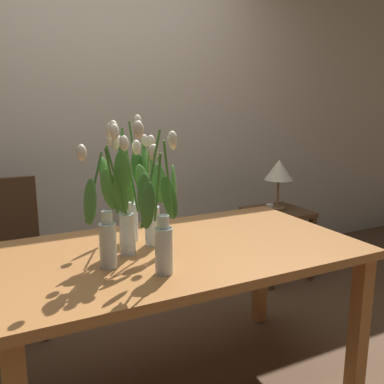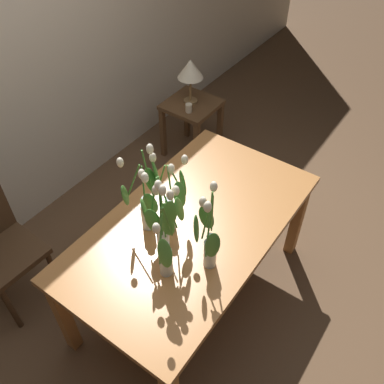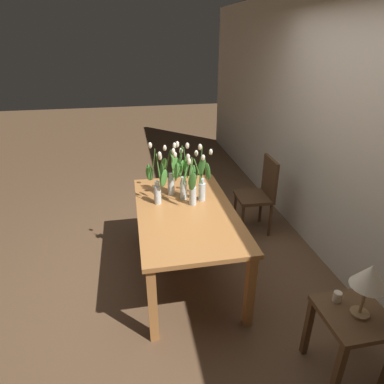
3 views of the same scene
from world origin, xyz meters
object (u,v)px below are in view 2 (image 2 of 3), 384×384
at_px(tulip_vase_4, 164,223).
at_px(side_table, 192,114).
at_px(tulip_vase_0, 170,202).
at_px(pillar_candle, 189,108).
at_px(tulip_vase_3, 208,241).
at_px(table_lamp, 190,70).
at_px(dining_table, 192,233).
at_px(tulip_vase_2, 164,246).
at_px(tulip_vase_1, 145,203).

bearing_deg(tulip_vase_4, side_table, 30.94).
distance_m(tulip_vase_0, pillar_candle, 1.50).
xyz_separation_m(tulip_vase_3, pillar_candle, (1.34, 1.09, -0.35)).
xyz_separation_m(table_lamp, pillar_candle, (-0.14, -0.08, -0.27)).
xyz_separation_m(dining_table, side_table, (1.28, 0.91, -0.22)).
bearing_deg(tulip_vase_2, tulip_vase_4, 38.40).
height_order(dining_table, tulip_vase_3, tulip_vase_3).
relative_size(tulip_vase_3, table_lamp, 1.46).
distance_m(tulip_vase_4, pillar_candle, 1.69).
distance_m(tulip_vase_1, pillar_candle, 1.52).
height_order(tulip_vase_0, table_lamp, tulip_vase_0).
xyz_separation_m(tulip_vase_3, tulip_vase_4, (-0.06, 0.23, 0.03)).
height_order(tulip_vase_4, pillar_candle, tulip_vase_4).
distance_m(dining_table, tulip_vase_0, 0.32).
distance_m(tulip_vase_3, side_table, 1.93).
bearing_deg(tulip_vase_2, pillar_candle, 31.88).
relative_size(side_table, table_lamp, 1.38).
bearing_deg(tulip_vase_1, table_lamp, 27.07).
height_order(tulip_vase_3, tulip_vase_4, tulip_vase_3).
distance_m(tulip_vase_2, side_table, 1.97).
xyz_separation_m(side_table, pillar_candle, (-0.13, -0.06, 0.16)).
height_order(tulip_vase_0, tulip_vase_2, tulip_vase_2).
bearing_deg(side_table, tulip_vase_4, -149.06).
height_order(tulip_vase_0, pillar_candle, tulip_vase_0).
bearing_deg(table_lamp, side_table, -116.53).
bearing_deg(table_lamp, tulip_vase_2, -148.25).
distance_m(tulip_vase_2, tulip_vase_4, 0.12).
distance_m(tulip_vase_2, tulip_vase_3, 0.22).
xyz_separation_m(tulip_vase_3, side_table, (1.47, 1.15, -0.51)).
distance_m(tulip_vase_1, tulip_vase_2, 0.31).
distance_m(dining_table, tulip_vase_1, 0.39).
height_order(tulip_vase_2, pillar_candle, tulip_vase_2).
relative_size(tulip_vase_2, table_lamp, 1.30).
relative_size(tulip_vase_0, table_lamp, 1.27).
bearing_deg(pillar_candle, tulip_vase_3, -140.95).
relative_size(tulip_vase_0, pillar_candle, 6.74).
height_order(dining_table, tulip_vase_0, tulip_vase_0).
relative_size(tulip_vase_2, pillar_candle, 6.89).
bearing_deg(tulip_vase_3, side_table, 38.03).
bearing_deg(tulip_vase_2, table_lamp, 31.75).
distance_m(tulip_vase_0, table_lamp, 1.62).
relative_size(table_lamp, pillar_candle, 5.31).
distance_m(tulip_vase_2, pillar_candle, 1.80).
bearing_deg(tulip_vase_4, dining_table, 0.89).
xyz_separation_m(tulip_vase_0, table_lamp, (1.37, 0.85, -0.08)).
relative_size(side_table, pillar_candle, 7.33).
bearing_deg(tulip_vase_3, tulip_vase_0, 71.96).
distance_m(table_lamp, pillar_candle, 0.31).
distance_m(dining_table, table_lamp, 1.60).
relative_size(dining_table, tulip_vase_1, 2.72).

